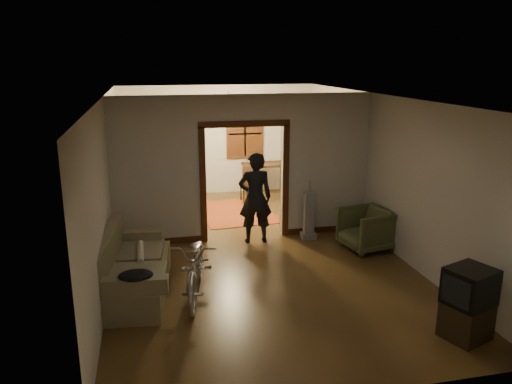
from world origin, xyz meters
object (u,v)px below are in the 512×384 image
object	(u,v)px
armchair	(366,229)
person	(255,198)
sofa	(134,263)
locker	(166,166)
desk	(265,180)
bicycle	(197,265)

from	to	relation	value
armchair	person	distance (m)	2.15
person	armchair	bearing A→B (deg)	159.33
sofa	armchair	world-z (taller)	sofa
person	locker	distance (m)	3.71
sofa	desk	size ratio (longest dim) A/B	1.85
armchair	person	world-z (taller)	person
bicycle	desk	xyz separation A→B (m)	(2.29, 5.29, -0.07)
armchair	locker	bearing A→B (deg)	-150.86
armchair	person	xyz separation A→B (m)	(-1.92, 0.82, 0.49)
sofa	person	world-z (taller)	person
bicycle	desk	size ratio (longest dim) A/B	1.63
armchair	desk	world-z (taller)	desk
person	locker	xyz separation A→B (m)	(-1.53, 3.38, -0.01)
sofa	locker	world-z (taller)	locker
armchair	desk	xyz separation A→B (m)	(-0.96, 4.08, 0.03)
locker	desk	world-z (taller)	locker
bicycle	armchair	xyz separation A→B (m)	(3.25, 1.21, -0.09)
desk	bicycle	bearing A→B (deg)	-118.94
bicycle	locker	bearing A→B (deg)	102.71
desk	locker	bearing A→B (deg)	171.78
bicycle	desk	bearing A→B (deg)	77.15
person	desk	bearing A→B (deg)	-104.10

